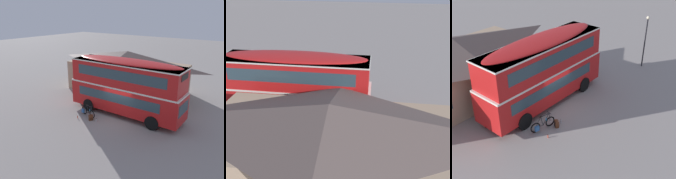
{
  "view_description": "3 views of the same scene",
  "coord_description": "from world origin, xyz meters",
  "views": [
    {
      "loc": [
        9.79,
        -14.42,
        8.43
      ],
      "look_at": [
        -0.84,
        0.05,
        2.33
      ],
      "focal_mm": 37.18,
      "sensor_mm": 36.0,
      "label": 1
    },
    {
      "loc": [
        -5.39,
        16.24,
        10.01
      ],
      "look_at": [
        -2.49,
        -1.41,
        1.41
      ],
      "focal_mm": 42.65,
      "sensor_mm": 36.0,
      "label": 2
    },
    {
      "loc": [
        -12.88,
        -12.07,
        11.46
      ],
      "look_at": [
        0.1,
        -0.79,
        1.59
      ],
      "focal_mm": 48.31,
      "sensor_mm": 36.0,
      "label": 3
    }
  ],
  "objects": [
    {
      "name": "ground_plane",
      "position": [
        0.0,
        0.0,
        0.0
      ],
      "size": [
        120.0,
        120.0,
        0.0
      ],
      "primitive_type": "plane",
      "color": "gray"
    },
    {
      "name": "double_decker_bus",
      "position": [
        -0.05,
        0.91,
        2.64
      ],
      "size": [
        9.91,
        2.8,
        4.79
      ],
      "color": "black",
      "rests_on": "ground"
    },
    {
      "name": "touring_bicycle",
      "position": [
        -2.46,
        -1.23,
        0.37
      ],
      "size": [
        1.75,
        0.55,
        1.04
      ],
      "color": "black",
      "rests_on": "ground"
    },
    {
      "name": "backpack_on_ground",
      "position": [
        -1.67,
        -1.71,
        0.26
      ],
      "size": [
        0.37,
        0.4,
        0.51
      ],
      "color": "#592D19",
      "rests_on": "ground"
    },
    {
      "name": "water_bottle_red_squeeze",
      "position": [
        -2.82,
        -2.06,
        0.1
      ],
      "size": [
        0.07,
        0.07,
        0.23
      ],
      "color": "#D84C33",
      "rests_on": "ground"
    },
    {
      "name": "water_bottle_clear_plastic",
      "position": [
        -1.17,
        -1.64,
        0.12
      ],
      "size": [
        0.07,
        0.07,
        0.25
      ],
      "color": "silver",
      "rests_on": "ground"
    },
    {
      "name": "pub_building",
      "position": [
        -3.34,
        6.27,
        2.25
      ],
      "size": [
        12.59,
        6.76,
        4.41
      ],
      "color": "tan",
      "rests_on": "ground"
    },
    {
      "name": "street_lamp",
      "position": [
        9.86,
        -1.41,
        2.78
      ],
      "size": [
        0.28,
        0.28,
        4.47
      ],
      "color": "black",
      "rests_on": "ground"
    }
  ]
}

